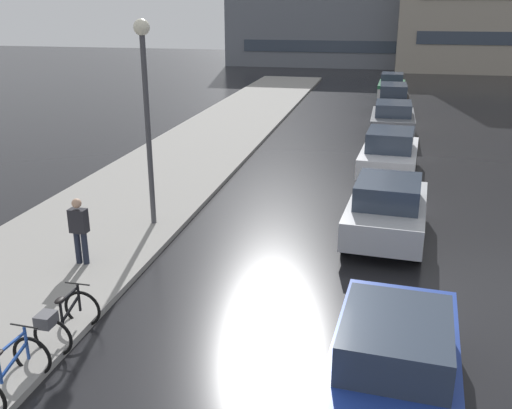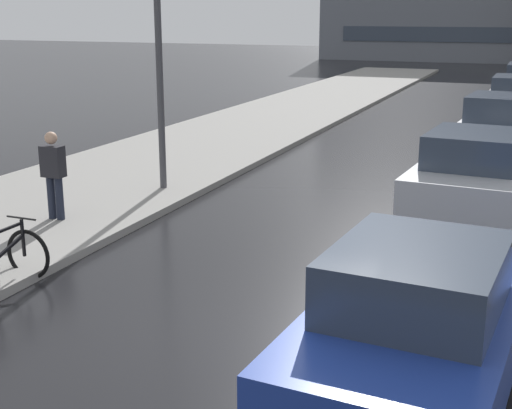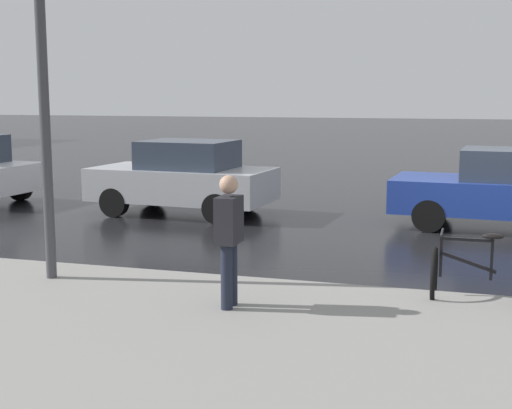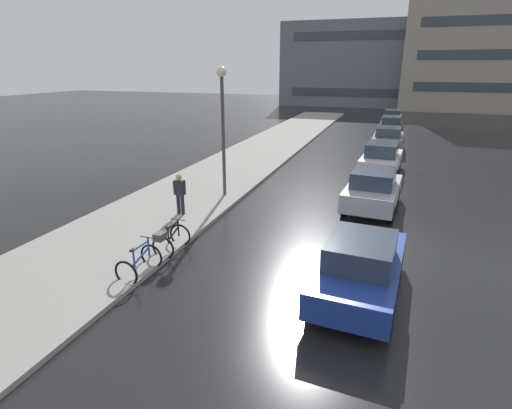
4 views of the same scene
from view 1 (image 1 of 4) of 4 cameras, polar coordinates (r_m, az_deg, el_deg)
ground_plane at (r=9.93m, az=1.37°, el=-16.59°), size 140.00×140.00×0.00m
sidewalk_kerb at (r=20.25m, az=-9.82°, el=2.55°), size 4.80×60.00×0.14m
bicycle_nearest at (r=10.01m, az=-23.40°, el=-15.29°), size 0.79×1.19×1.00m
bicycle_second at (r=10.95m, az=-18.69°, el=-10.93°), size 0.76×1.34×0.96m
car_blue at (r=9.05m, az=13.60°, el=-15.10°), size 2.16×4.39×1.60m
car_silver at (r=15.14m, az=12.97°, el=-0.45°), size 2.21×4.11×1.65m
car_white at (r=21.00m, az=13.19°, el=5.06°), size 2.18×4.25×1.67m
car_grey at (r=27.28m, az=13.51°, el=8.28°), size 1.97×4.06×1.63m
car_black at (r=33.72m, az=13.51°, el=10.31°), size 1.82×4.24×1.62m
car_green at (r=39.42m, az=13.42°, el=11.51°), size 1.80×3.79×1.60m
pedestrian at (r=13.62m, az=-17.24°, el=-2.42°), size 0.40×0.24×1.72m
streetlamp at (r=15.10m, az=-10.97°, el=10.83°), size 0.41×0.41×5.51m
building_facade_main at (r=61.47m, az=8.59°, el=19.04°), size 21.92×9.84×11.38m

